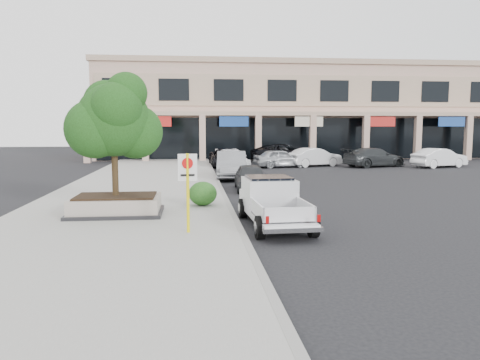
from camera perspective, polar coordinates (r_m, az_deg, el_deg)
The scene contains 19 objects.
ground at distance 15.31m, azimuth 5.50°, elevation -5.61°, with size 120.00×120.00×0.00m, color black.
sidewalk at distance 21.05m, azimuth -12.72°, elevation -2.16°, with size 8.00×52.00×0.15m, color gray.
curb at distance 20.96m, azimuth -1.93°, elevation -2.04°, with size 0.20×52.00×0.15m, color gray.
strip_mall at distance 49.84m, azimuth 6.87°, elevation 8.35°, with size 40.55×12.43×9.50m.
planter at distance 16.95m, azimuth -14.87°, elevation -2.97°, with size 3.20×2.20×0.68m.
planter_tree at distance 16.85m, azimuth -14.63°, elevation 7.01°, with size 2.90×2.55×4.00m.
no_parking_sign at distance 13.55m, azimuth -6.39°, elevation -0.22°, with size 0.55×0.09×2.30m.
hedge at distance 18.21m, azimuth -4.56°, elevation -1.66°, with size 1.10×0.99×0.94m, color #134517.
pickup_truck at distance 15.10m, azimuth 4.23°, elevation -2.79°, with size 1.81×4.90×1.54m, color white, non-canonical shape.
curb_car_a at distance 23.53m, azimuth 1.32°, elevation 0.36°, with size 1.56×3.88×1.32m, color #292B2E.
curb_car_b at distance 28.88m, azimuth -1.06°, elevation 1.86°, with size 1.75×5.02×1.65m, color gray.
curb_car_c at distance 35.06m, azimuth -1.01°, elevation 2.55°, with size 2.04×5.03×1.46m, color white.
curb_car_d at distance 36.92m, azimuth -1.74°, elevation 2.73°, with size 2.37×5.14×1.43m, color black.
lot_car_a at distance 36.44m, azimuth 4.93°, elevation 2.66°, with size 1.68×4.19×1.43m, color #ABAFB3.
lot_car_b at distance 37.74m, azimuth 9.05°, elevation 2.77°, with size 1.56×4.46×1.47m, color silver.
lot_car_c at distance 38.38m, azimuth 16.04°, elevation 2.68°, with size 2.10×5.16×1.50m, color #2A2D2E.
lot_car_d at distance 41.60m, azimuth 5.41°, elevation 3.28°, with size 2.69×5.83×1.62m, color black.
lot_car_e at distance 42.43m, azimuth 5.10°, elevation 3.24°, with size 1.71×4.25×1.45m, color #9B9DA3.
lot_car_f at distance 39.48m, azimuth 23.13°, elevation 2.49°, with size 1.57×4.49×1.48m, color white.
Camera 1 is at (-3.00, -14.66, 3.25)m, focal length 35.00 mm.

